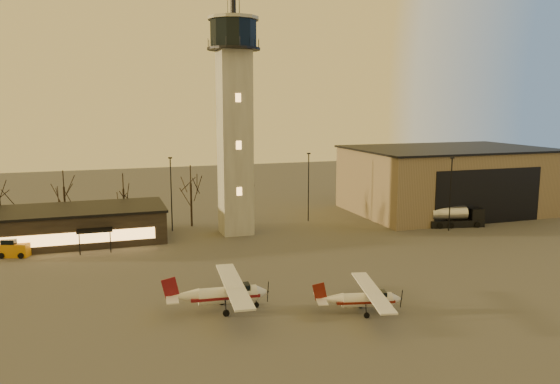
% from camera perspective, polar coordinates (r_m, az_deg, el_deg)
% --- Properties ---
extents(ground, '(220.00, 220.00, 0.00)m').
position_cam_1_polar(ground, '(46.75, 4.51, -12.53)').
color(ground, '#464340').
rests_on(ground, ground).
extents(control_tower, '(6.80, 6.80, 32.60)m').
position_cam_1_polar(control_tower, '(71.96, -4.77, 8.45)').
color(control_tower, gray).
rests_on(control_tower, ground).
extents(hangar, '(30.60, 20.60, 10.30)m').
position_cam_1_polar(hangar, '(91.79, 17.08, 1.26)').
color(hangar, '#806D54').
rests_on(hangar, ground).
extents(terminal, '(25.40, 12.20, 4.30)m').
position_cam_1_polar(terminal, '(73.63, -21.89, -3.29)').
color(terminal, black).
rests_on(terminal, ground).
extents(light_poles, '(58.50, 12.25, 10.14)m').
position_cam_1_polar(light_poles, '(74.02, -4.47, -0.01)').
color(light_poles, black).
rests_on(light_poles, ground).
extents(tree_row, '(37.20, 9.20, 8.80)m').
position_cam_1_polar(tree_row, '(79.94, -15.84, 0.74)').
color(tree_row, black).
rests_on(tree_row, ground).
extents(cessna_front, '(8.02, 10.03, 2.77)m').
position_cam_1_polar(cessna_front, '(46.99, 9.20, -11.27)').
color(cessna_front, silver).
rests_on(cessna_front, ground).
extents(cessna_rear, '(9.43, 11.90, 3.27)m').
position_cam_1_polar(cessna_rear, '(47.14, -5.33, -10.90)').
color(cessna_rear, silver).
rests_on(cessna_rear, ground).
extents(fuel_truck, '(8.09, 3.79, 2.89)m').
position_cam_1_polar(fuel_truck, '(81.29, 17.83, -2.65)').
color(fuel_truck, black).
rests_on(fuel_truck, ground).
extents(service_cart, '(3.67, 2.88, 2.08)m').
position_cam_1_polar(service_cart, '(69.62, -26.04, -5.43)').
color(service_cart, '#C37A0B').
rests_on(service_cart, ground).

